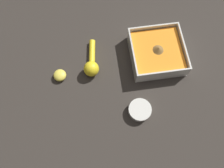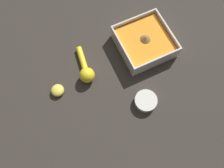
% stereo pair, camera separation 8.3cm
% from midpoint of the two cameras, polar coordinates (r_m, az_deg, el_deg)
% --- Properties ---
extents(ground_plane, '(4.00, 4.00, 0.00)m').
position_cam_midpoint_polar(ground_plane, '(0.94, 3.25, 9.70)').
color(ground_plane, '#332D28').
extents(square_dish, '(0.21, 0.21, 0.07)m').
position_cam_midpoint_polar(square_dish, '(0.92, 5.89, 10.39)').
color(square_dish, silver).
rests_on(square_dish, ground_plane).
extents(spice_bowl, '(0.09, 0.09, 0.03)m').
position_cam_midpoint_polar(spice_bowl, '(0.84, 6.00, -4.87)').
color(spice_bowl, silver).
rests_on(spice_bowl, ground_plane).
extents(lemon_squeezer, '(0.17, 0.06, 0.06)m').
position_cam_midpoint_polar(lemon_squeezer, '(0.87, -9.53, 2.90)').
color(lemon_squeezer, yellow).
rests_on(lemon_squeezer, ground_plane).
extents(lemon_half, '(0.05, 0.05, 0.03)m').
position_cam_midpoint_polar(lemon_half, '(0.88, -16.67, -1.99)').
color(lemon_half, '#EFDB4C').
rests_on(lemon_half, ground_plane).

